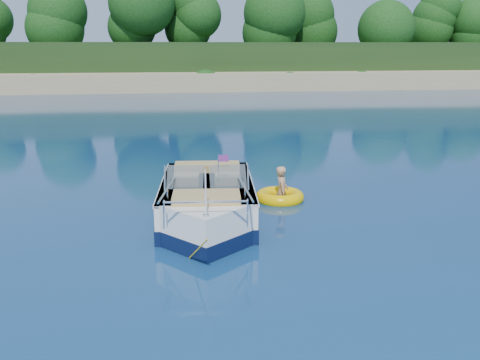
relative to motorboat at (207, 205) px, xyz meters
The scene contains 6 objects.
ground 2.68m from the motorboat, 35.92° to the right, with size 160.00×160.00×0.00m, color #091B44.
shoreline 62.25m from the motorboat, 88.02° to the left, with size 170.00×59.00×6.00m.
treeline 39.85m from the motorboat, 86.82° to the left, with size 150.00×7.12×8.19m.
motorboat is the anchor object (origin of this frame).
tow_tube 2.41m from the motorboat, 35.91° to the left, with size 1.56×1.56×0.33m.
boy 2.42m from the motorboat, 34.40° to the left, with size 0.49×0.32×1.35m, color tan.
Camera 1 is at (-3.03, -9.67, 3.80)m, focal length 40.00 mm.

